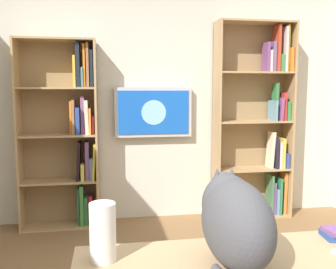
% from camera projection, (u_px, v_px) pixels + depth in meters
% --- Properties ---
extents(wall_back, '(4.52, 0.06, 2.70)m').
position_uv_depth(wall_back, '(157.00, 99.00, 4.17)').
color(wall_back, beige).
rests_on(wall_back, ground).
extents(bookshelf_left, '(0.87, 0.28, 2.19)m').
position_uv_depth(bookshelf_left, '(261.00, 122.00, 4.22)').
color(bookshelf_left, tan).
rests_on(bookshelf_left, ground).
extents(bookshelf_right, '(0.80, 0.28, 1.96)m').
position_uv_depth(bookshelf_right, '(68.00, 136.00, 3.89)').
color(bookshelf_right, tan).
rests_on(bookshelf_right, ground).
extents(wall_mounted_tv, '(0.85, 0.07, 0.55)m').
position_uv_depth(wall_mounted_tv, '(153.00, 112.00, 4.09)').
color(wall_mounted_tv, '#B7B7BC').
extents(cat, '(0.26, 0.62, 0.37)m').
position_uv_depth(cat, '(234.00, 218.00, 1.52)').
color(cat, '#4C4C51').
rests_on(cat, desk).
extents(paper_towel_roll, '(0.11, 0.11, 0.25)m').
position_uv_depth(paper_towel_roll, '(103.00, 232.00, 1.55)').
color(paper_towel_roll, white).
rests_on(paper_towel_roll, desk).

